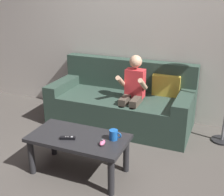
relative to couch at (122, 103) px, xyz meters
The scene contains 8 objects.
ground_plane 1.47m from the couch, 89.74° to the right, with size 10.12×10.12×0.00m, color #4C4742.
wall_back 1.04m from the couch, 89.04° to the left, with size 5.06×0.05×2.50m, color beige.
couch is the anchor object (origin of this frame).
person_seated_on_couch 0.37m from the couch, 42.76° to the right, with size 0.33×0.40×0.96m.
coffee_table 1.20m from the couch, 89.80° to the right, with size 0.93×0.48×0.39m.
game_remote_black_near_edge 1.29m from the couch, 92.61° to the right, with size 0.14×0.08×0.03m.
nunchuk_pink 1.29m from the couch, 77.44° to the right, with size 0.05×0.09×0.05m.
coffee_mug 1.19m from the couch, 73.35° to the right, with size 0.12×0.08×0.09m.
Camera 1 is at (1.23, -1.91, 1.71)m, focal length 47.20 mm.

